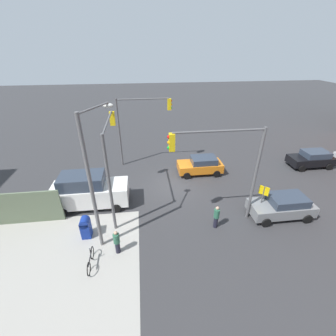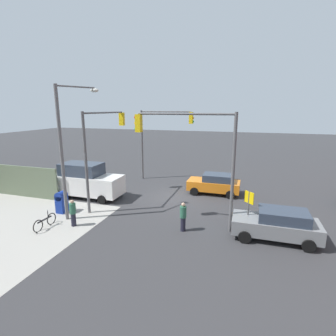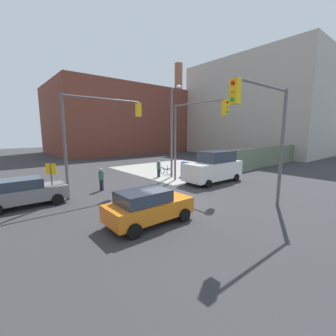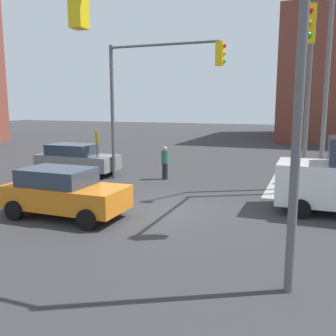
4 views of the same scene
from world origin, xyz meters
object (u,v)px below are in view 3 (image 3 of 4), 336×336
Objects in this scene: traffic_signal_se_corner at (267,124)px; pedestrian_waiting at (159,168)px; traffic_signal_ne_corner at (193,127)px; hatchback_orange at (148,206)px; van_white_delivery at (214,167)px; traffic_signal_nw_corner at (98,125)px; mailbox_blue at (185,169)px; sedan_gray at (23,192)px; street_lamp_corner at (173,126)px; bicycle_leaning_on_fence at (166,171)px; smokestack at (178,108)px; pedestrian_crossing at (101,179)px.

pedestrian_waiting is (1.61, 11.00, -3.78)m from traffic_signal_se_corner.
traffic_signal_ne_corner reaches higher than hatchback_orange.
pedestrian_waiting is (-2.30, 4.70, -0.46)m from van_white_delivery.
traffic_signal_nw_corner is at bearing 118.62° from traffic_signal_se_corner.
mailbox_blue is 0.33× the size of sedan_gray.
street_lamp_corner is 5.02× the size of pedestrian_waiting.
bicycle_leaning_on_fence is at bearing -77.82° from pedestrian_waiting.
pedestrian_waiting is at bearing 9.36° from sedan_gray.
street_lamp_corner is at bearing -155.30° from pedestrian_waiting.
traffic_signal_se_corner is 8.12m from van_white_delivery.
traffic_signal_se_corner is at bearing -104.43° from bicycle_leaning_on_fence.
sedan_gray is (-4.06, 6.56, 0.00)m from hatchback_orange.
van_white_delivery reaches higher than hatchback_orange.
smokestack is 2.45× the size of street_lamp_corner.
sedan_gray is at bearing -168.57° from bicycle_leaning_on_fence.
mailbox_blue is at bearing -141.15° from pedestrian_waiting.
sedan_gray is 13.67m from van_white_delivery.
pedestrian_crossing is 0.95× the size of bicycle_leaning_on_fence.
traffic_signal_nw_corner is 3.86m from pedestrian_crossing.
pedestrian_crossing is 7.87m from bicycle_leaning_on_fence.
street_lamp_corner is at bearing -133.01° from smokestack.
traffic_signal_se_corner reaches higher than pedestrian_crossing.
sedan_gray is at bearing 121.80° from hatchback_orange.
van_white_delivery is 3.09× the size of bicycle_leaning_on_fence.
traffic_signal_se_corner is 10.27m from street_lamp_corner.
mailbox_blue is at bearing 95.29° from van_white_delivery.
hatchback_orange is 7.71m from sedan_gray.
traffic_signal_ne_corner is 6.50m from bicycle_leaning_on_fence.
traffic_signal_nw_corner is 7.44m from hatchback_orange.
smokestack reaches higher than traffic_signal_se_corner.
hatchback_orange is at bearing -142.58° from mailbox_blue.
hatchback_orange reaches higher than bicycle_leaning_on_fence.
mailbox_blue is 2.32m from bicycle_leaning_on_fence.
pedestrian_waiting is (6.52, 2.00, -3.82)m from traffic_signal_nw_corner.
traffic_signal_nw_corner is 3.71× the size of bicycle_leaning_on_fence.
bicycle_leaning_on_fence is (3.01, 11.70, -4.26)m from traffic_signal_se_corner.
smokestack is at bearing -45.76° from pedestrian_crossing.
smokestack is at bearing -59.54° from pedestrian_waiting.
van_white_delivery is at bearing -12.16° from sedan_gray.
pedestrian_waiting is at bearing 50.16° from hatchback_orange.
sedan_gray is at bearing 135.83° from traffic_signal_se_corner.
smokestack is 13.71× the size of mailbox_blue.
bicycle_leaning_on_fence is at bearing -70.70° from pedestrian_crossing.
traffic_signal_se_corner is at bearing -126.28° from smokestack.
traffic_signal_nw_corner is at bearing -161.20° from bicycle_leaning_on_fence.
hatchback_orange is at bearing -149.39° from traffic_signal_ne_corner.
smokestack reaches higher than hatchback_orange.
traffic_signal_nw_corner reaches higher than van_white_delivery.
smokestack is 34.33m from mailbox_blue.
traffic_signal_nw_corner is 7.42m from street_lamp_corner.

